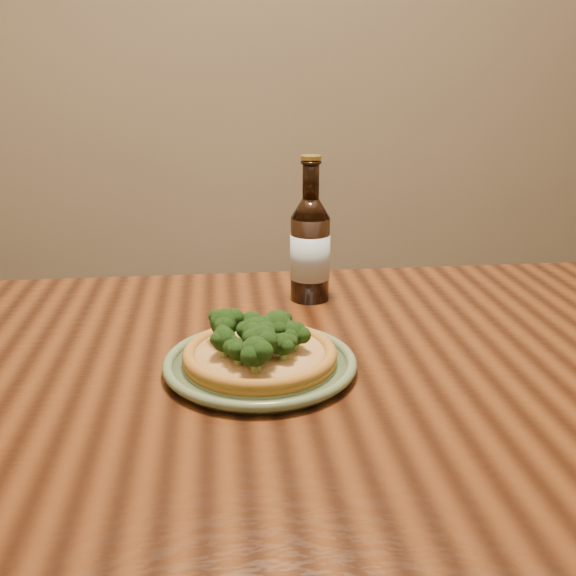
{
  "coord_description": "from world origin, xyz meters",
  "views": [
    {
      "loc": [
        -0.29,
        -0.73,
        1.16
      ],
      "look_at": [
        -0.19,
        0.25,
        0.82
      ],
      "focal_mm": 42.0,
      "sensor_mm": 36.0,
      "label": 1
    }
  ],
  "objects": [
    {
      "name": "pizza",
      "position": [
        -0.24,
        0.11,
        0.78
      ],
      "size": [
        0.21,
        0.21,
        0.07
      ],
      "rotation": [
        0.0,
        0.0,
        -0.25
      ],
      "color": "#A97026",
      "rests_on": "plate"
    },
    {
      "name": "beer_bottle",
      "position": [
        -0.14,
        0.39,
        0.84
      ],
      "size": [
        0.07,
        0.07,
        0.25
      ],
      "rotation": [
        0.0,
        0.0,
        -0.37
      ],
      "color": "black",
      "rests_on": "table"
    },
    {
      "name": "table",
      "position": [
        0.0,
        0.1,
        0.66
      ],
      "size": [
        1.6,
        0.9,
        0.75
      ],
      "color": "#4E2610",
      "rests_on": "ground"
    },
    {
      "name": "plate",
      "position": [
        -0.24,
        0.11,
        0.76
      ],
      "size": [
        0.26,
        0.26,
        0.02
      ],
      "rotation": [
        0.0,
        0.0,
        -0.24
      ],
      "color": "#5F7450",
      "rests_on": "table"
    }
  ]
}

